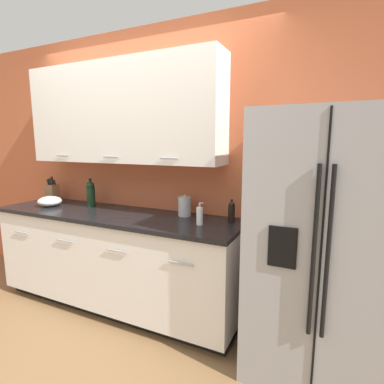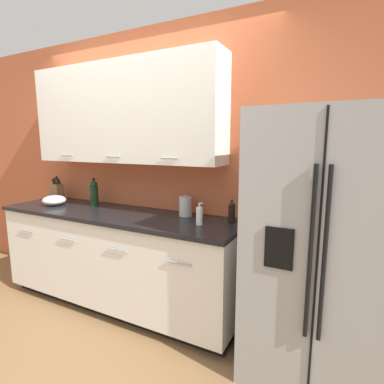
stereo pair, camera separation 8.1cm
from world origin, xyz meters
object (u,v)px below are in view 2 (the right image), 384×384
Objects in this scene: soap_dispenser at (199,216)px; steel_canister at (186,206)px; knife_block at (57,192)px; wine_bottle at (94,193)px; oil_bottle at (232,212)px; refrigerator at (322,249)px; mixing_bowl at (54,200)px.

steel_canister reaches higher than soap_dispenser.
soap_dispenser is (1.84, -0.18, -0.03)m from knife_block.
wine_bottle is 1.51× the size of oil_bottle.
knife_block is 1.51× the size of soap_dispenser.
refrigerator is 2.17m from wine_bottle.
mixing_bowl is (-1.42, -0.22, -0.04)m from steel_canister.
oil_bottle is at bearing 0.85° from wine_bottle.
oil_bottle is at bearing 5.94° from mixing_bowl.
knife_block is 1.44× the size of steel_canister.
refrigerator reaches higher than wine_bottle.
steel_canister reaches higher than mixing_bowl.
knife_block is at bearing -178.84° from steel_canister.
knife_block reaches higher than mixing_bowl.
soap_dispenser is 0.95× the size of oil_bottle.
wine_bottle reaches higher than steel_canister.
steel_canister is 1.44m from mixing_bowl.
refrigerator is at bearing -4.08° from knife_block.
knife_block is 1.18× the size of mixing_bowl.
refrigerator reaches higher than oil_bottle.
oil_bottle is at bearing -3.74° from steel_canister.
mixing_bowl is at bearing -174.06° from oil_bottle.
wine_bottle is 1.28m from soap_dispenser.
steel_canister is (-1.13, 0.23, 0.13)m from refrigerator.
knife_block is (-2.73, 0.19, 0.14)m from refrigerator.
wine_bottle is at bearing 23.83° from mixing_bowl.
oil_bottle is at bearing 42.00° from soap_dispenser.
soap_dispenser is 0.27m from oil_bottle.
steel_canister is at bearing 168.59° from refrigerator.
knife_block is at bearing 134.49° from mixing_bowl.
mixing_bowl is (-1.66, -0.01, -0.02)m from soap_dispenser.
refrigerator is 6.48× the size of knife_block.
steel_canister is at bearing 176.26° from oil_bottle.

